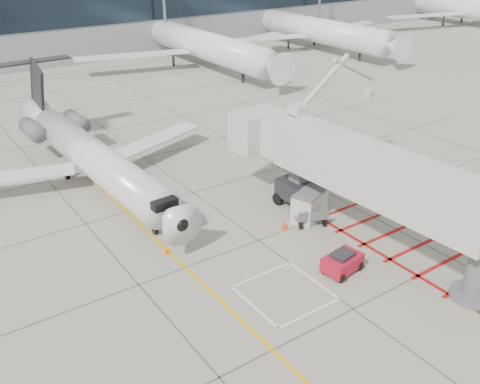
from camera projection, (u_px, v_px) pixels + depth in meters
ground_plane at (301, 271)px, 29.77m from camera, size 260.00×260.00×0.00m
regional_jet at (105, 149)px, 36.47m from camera, size 23.25×28.78×7.31m
jet_bridge at (376, 184)px, 30.73m from camera, size 10.46×20.30×7.93m
pushback_tug at (342, 262)px, 29.48m from camera, size 2.39×1.69×1.29m
baggage_cart at (310, 215)px, 34.26m from camera, size 2.35×1.94×1.27m
ground_power_unit at (309, 206)px, 34.72m from camera, size 2.81×2.22×1.95m
cone_nose at (165, 250)px, 31.29m from camera, size 0.33×0.33×0.46m
cone_side at (284, 224)px, 33.94m from camera, size 0.41×0.41×0.57m
terminal_building at (60, 0)px, 83.34m from camera, size 180.00×28.00×14.00m
terminal_glass_band at (91, 3)px, 72.54m from camera, size 180.00×0.10×6.00m
bg_aircraft_c at (196, 25)px, 71.68m from camera, size 33.02×36.69×11.01m
bg_aircraft_d at (311, 13)px, 82.14m from camera, size 32.58×36.20×10.86m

